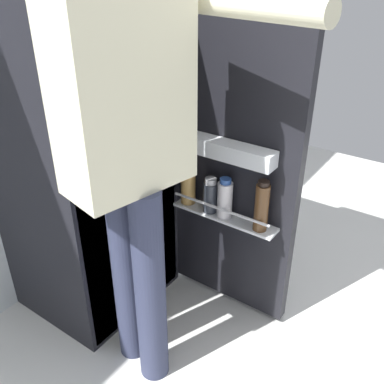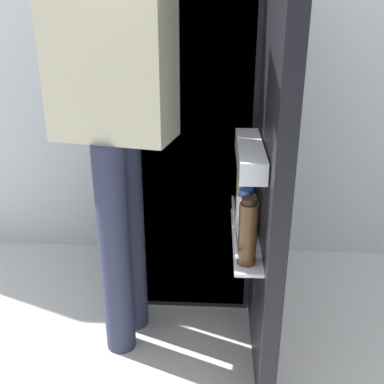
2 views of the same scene
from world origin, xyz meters
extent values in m
plane|color=silver|center=(0.00, 0.00, 0.00)|extent=(5.04, 5.04, 0.00)
cube|color=silver|center=(0.00, 0.86, 1.20)|extent=(4.40, 0.10, 2.40)
cube|color=black|center=(0.00, 0.53, 0.84)|extent=(0.63, 0.56, 1.69)
cube|color=white|center=(0.00, 0.25, 0.84)|extent=(0.59, 0.01, 1.65)
cube|color=white|center=(0.00, 0.30, 0.86)|extent=(0.55, 0.09, 0.01)
cube|color=black|center=(0.34, -0.05, 0.85)|extent=(0.06, 0.61, 1.64)
cube|color=white|center=(0.27, -0.05, 0.53)|extent=(0.10, 0.50, 0.01)
cylinder|color=silver|center=(0.23, -0.05, 0.59)|extent=(0.01, 0.48, 0.01)
cube|color=white|center=(0.27, -0.05, 0.85)|extent=(0.09, 0.43, 0.07)
cylinder|color=tan|center=(0.27, 0.15, 0.63)|extent=(0.07, 0.07, 0.19)
cylinder|color=#996623|center=(0.27, 0.15, 0.74)|extent=(0.05, 0.05, 0.02)
cylinder|color=white|center=(0.26, -0.06, 0.62)|extent=(0.07, 0.07, 0.17)
cylinder|color=#335BB2|center=(0.26, -0.06, 0.71)|extent=(0.05, 0.05, 0.02)
cylinder|color=brown|center=(0.26, -0.23, 0.64)|extent=(0.06, 0.06, 0.21)
cylinder|color=black|center=(0.26, -0.23, 0.76)|extent=(0.05, 0.05, 0.02)
cylinder|color=#333842|center=(0.26, 0.02, 0.61)|extent=(0.07, 0.07, 0.14)
cylinder|color=silver|center=(0.26, 0.02, 0.69)|extent=(0.05, 0.05, 0.03)
cylinder|color=#2D334C|center=(-0.19, 0.12, 0.44)|extent=(0.12, 0.12, 0.87)
cylinder|color=#2D334C|center=(-0.22, -0.03, 0.44)|extent=(0.12, 0.12, 0.87)
cube|color=beige|center=(-0.21, 0.05, 1.18)|extent=(0.46, 0.30, 0.62)
cylinder|color=beige|center=(-0.17, 0.25, 1.16)|extent=(0.08, 0.08, 0.58)
camera|label=1|loc=(-1.14, -0.87, 1.55)|focal=39.79mm
camera|label=2|loc=(0.16, -1.52, 1.31)|focal=42.23mm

